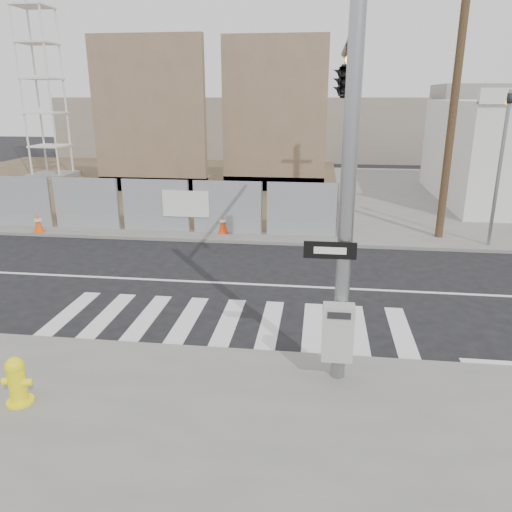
# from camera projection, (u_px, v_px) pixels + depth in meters

# --- Properties ---
(ground) EXTENTS (100.00, 100.00, 0.00)m
(ground) POSITION_uv_depth(u_px,v_px,m) (244.00, 284.00, 14.24)
(ground) COLOR black
(ground) RESTS_ON ground
(sidewalk_far) EXTENTS (50.00, 20.00, 0.12)m
(sidewalk_far) POSITION_uv_depth(u_px,v_px,m) (283.00, 192.00, 27.44)
(sidewalk_far) COLOR slate
(sidewalk_far) RESTS_ON ground
(signal_pole) EXTENTS (0.96, 5.87, 7.00)m
(signal_pole) POSITION_uv_depth(u_px,v_px,m) (345.00, 113.00, 10.54)
(signal_pole) COLOR gray
(signal_pole) RESTS_ON sidewalk_near
(far_signal_pole) EXTENTS (0.16, 0.20, 5.60)m
(far_signal_pole) POSITION_uv_depth(u_px,v_px,m) (503.00, 148.00, 16.54)
(far_signal_pole) COLOR gray
(far_signal_pole) RESTS_ON sidewalk_far
(chain_link_fence) EXTENTS (24.60, 0.04, 2.00)m
(chain_link_fence) POSITION_uv_depth(u_px,v_px,m) (15.00, 201.00, 19.84)
(chain_link_fence) COLOR gray
(chain_link_fence) RESTS_ON sidewalk_far
(concrete_wall_left) EXTENTS (6.00, 1.30, 8.00)m
(concrete_wall_left) POSITION_uv_depth(u_px,v_px,m) (150.00, 130.00, 26.41)
(concrete_wall_left) COLOR brown
(concrete_wall_left) RESTS_ON sidewalk_far
(concrete_wall_right) EXTENTS (5.50, 1.30, 8.00)m
(concrete_wall_right) POSITION_uv_depth(u_px,v_px,m) (274.00, 130.00, 26.56)
(concrete_wall_right) COLOR brown
(concrete_wall_right) RESTS_ON sidewalk_far
(crane_tower) EXTENTS (2.60, 2.60, 18.15)m
(crane_tower) POSITION_uv_depth(u_px,v_px,m) (35.00, 26.00, 29.36)
(crane_tower) COLOR slate
(crane_tower) RESTS_ON sidewalk_far
(utility_pole_right) EXTENTS (1.60, 0.28, 10.00)m
(utility_pole_right) POSITION_uv_depth(u_px,v_px,m) (455.00, 93.00, 17.04)
(utility_pole_right) COLOR #513B25
(utility_pole_right) RESTS_ON sidewalk_far
(fire_hydrant) EXTENTS (0.59, 0.59, 0.86)m
(fire_hydrant) POSITION_uv_depth(u_px,v_px,m) (17.00, 381.00, 8.41)
(fire_hydrant) COLOR #FCEF0E
(fire_hydrant) RESTS_ON sidewalk_near
(traffic_cone_b) EXTENTS (0.44, 0.44, 0.72)m
(traffic_cone_b) POSITION_uv_depth(u_px,v_px,m) (38.00, 223.00, 19.13)
(traffic_cone_b) COLOR #F7530D
(traffic_cone_b) RESTS_ON sidewalk_far
(traffic_cone_c) EXTENTS (0.46, 0.46, 0.70)m
(traffic_cone_c) POSITION_uv_depth(u_px,v_px,m) (150.00, 219.00, 19.78)
(traffic_cone_c) COLOR red
(traffic_cone_c) RESTS_ON sidewalk_far
(traffic_cone_d) EXTENTS (0.45, 0.45, 0.75)m
(traffic_cone_d) POSITION_uv_depth(u_px,v_px,m) (223.00, 224.00, 19.00)
(traffic_cone_d) COLOR #EE3F0C
(traffic_cone_d) RESTS_ON sidewalk_far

